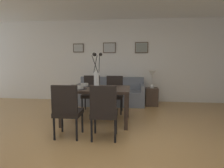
% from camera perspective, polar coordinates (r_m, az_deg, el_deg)
% --- Properties ---
extents(ground_plane, '(9.00, 9.00, 0.00)m').
position_cam_1_polar(ground_plane, '(3.32, -2.91, -16.31)').
color(ground_plane, tan).
extents(back_wall_panel, '(9.00, 0.10, 2.60)m').
position_cam_1_polar(back_wall_panel, '(6.28, 1.75, 6.83)').
color(back_wall_panel, silver).
rests_on(back_wall_panel, ground).
extents(dining_table, '(1.40, 0.95, 0.74)m').
position_cam_1_polar(dining_table, '(4.09, -4.58, -2.36)').
color(dining_table, '#33261E').
rests_on(dining_table, ground).
extents(dining_chair_near_left, '(0.45, 0.45, 0.92)m').
position_cam_1_polar(dining_chair_near_left, '(3.34, -13.19, -7.11)').
color(dining_chair_near_left, black).
rests_on(dining_chair_near_left, ground).
extents(dining_chair_near_right, '(0.46, 0.46, 0.92)m').
position_cam_1_polar(dining_chair_near_right, '(5.03, -6.14, -2.25)').
color(dining_chair_near_right, black).
rests_on(dining_chair_near_right, ground).
extents(dining_chair_far_left, '(0.46, 0.46, 0.92)m').
position_cam_1_polar(dining_chair_far_left, '(3.19, -2.40, -7.61)').
color(dining_chair_far_left, black).
rests_on(dining_chair_far_left, ground).
extents(dining_chair_far_right, '(0.44, 0.44, 0.92)m').
position_cam_1_polar(dining_chair_far_right, '(4.91, 0.68, -2.44)').
color(dining_chair_far_right, black).
rests_on(dining_chair_far_right, ground).
extents(centerpiece_vase, '(0.21, 0.23, 0.73)m').
position_cam_1_polar(centerpiece_vase, '(4.04, -4.61, 2.82)').
color(centerpiece_vase, silver).
rests_on(centerpiece_vase, dining_table).
extents(placemat_near_left, '(0.32, 0.32, 0.01)m').
position_cam_1_polar(placemat_near_left, '(3.94, -9.68, -1.46)').
color(placemat_near_left, black).
rests_on(placemat_near_left, dining_table).
extents(bowl_near_left, '(0.17, 0.17, 0.07)m').
position_cam_1_polar(bowl_near_left, '(3.93, -9.70, -0.93)').
color(bowl_near_left, '#B2ADA3').
rests_on(bowl_near_left, dining_table).
extents(placemat_near_right, '(0.32, 0.32, 0.01)m').
position_cam_1_polar(placemat_near_right, '(4.35, -8.14, -0.65)').
color(placemat_near_right, black).
rests_on(placemat_near_right, dining_table).
extents(bowl_near_right, '(0.17, 0.17, 0.07)m').
position_cam_1_polar(bowl_near_right, '(4.34, -8.15, -0.16)').
color(bowl_near_right, '#B2ADA3').
rests_on(bowl_near_right, dining_table).
extents(sofa, '(1.98, 0.84, 0.80)m').
position_cam_1_polar(sofa, '(5.84, -0.32, -3.25)').
color(sofa, slate).
rests_on(sofa, ground).
extents(side_table, '(0.36, 0.36, 0.52)m').
position_cam_1_polar(side_table, '(5.77, 11.64, -3.71)').
color(side_table, '#3D2D23').
rests_on(side_table, ground).
extents(table_lamp, '(0.22, 0.22, 0.51)m').
position_cam_1_polar(table_lamp, '(5.69, 11.80, 2.57)').
color(table_lamp, beige).
rests_on(table_lamp, side_table).
extents(framed_picture_left, '(0.35, 0.03, 0.28)m').
position_cam_1_polar(framed_picture_left, '(6.46, -9.92, 10.46)').
color(framed_picture_left, '#473828').
extents(framed_picture_center, '(0.41, 0.03, 0.33)m').
position_cam_1_polar(framed_picture_center, '(6.25, -0.77, 10.68)').
color(framed_picture_center, '#473828').
extents(framed_picture_right, '(0.41, 0.03, 0.34)m').
position_cam_1_polar(framed_picture_right, '(6.21, 8.74, 10.63)').
color(framed_picture_right, '#473828').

